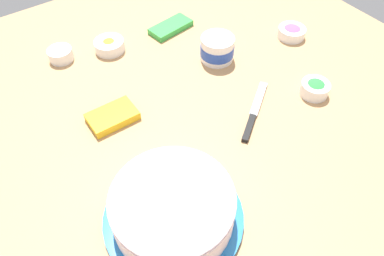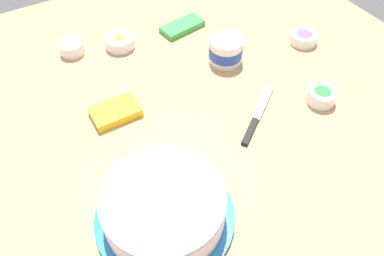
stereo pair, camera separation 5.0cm
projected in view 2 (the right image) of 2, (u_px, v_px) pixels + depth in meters
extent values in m
plane|color=tan|center=(203.00, 103.00, 1.05)|extent=(1.54, 1.54, 0.00)
cylinder|color=#1E6BB2|center=(165.00, 216.00, 0.81)|extent=(0.31, 0.31, 0.01)
cylinder|color=pink|center=(164.00, 208.00, 0.79)|extent=(0.25, 0.25, 0.06)
cylinder|color=white|center=(164.00, 207.00, 0.78)|extent=(0.27, 0.27, 0.07)
ellipsoid|color=white|center=(163.00, 196.00, 0.75)|extent=(0.27, 0.27, 0.04)
cylinder|color=white|center=(226.00, 50.00, 1.15)|extent=(0.10, 0.10, 0.08)
cylinder|color=#2347B2|center=(226.00, 51.00, 1.15)|extent=(0.11, 0.11, 0.04)
cylinder|color=white|center=(226.00, 41.00, 1.12)|extent=(0.09, 0.09, 0.01)
cube|color=silver|center=(263.00, 103.00, 1.04)|extent=(0.13, 0.10, 0.00)
cube|color=black|center=(250.00, 131.00, 0.97)|extent=(0.09, 0.07, 0.01)
cylinder|color=white|center=(72.00, 48.00, 1.19)|extent=(0.08, 0.08, 0.04)
cylinder|color=orange|center=(71.00, 48.00, 1.19)|extent=(0.06, 0.06, 0.01)
ellipsoid|color=orange|center=(71.00, 46.00, 1.18)|extent=(0.05, 0.05, 0.02)
cylinder|color=white|center=(321.00, 96.00, 1.04)|extent=(0.08, 0.08, 0.04)
cylinder|color=green|center=(322.00, 94.00, 1.04)|extent=(0.07, 0.07, 0.01)
ellipsoid|color=green|center=(322.00, 92.00, 1.03)|extent=(0.06, 0.06, 0.02)
cylinder|color=white|center=(303.00, 38.00, 1.23)|extent=(0.09, 0.09, 0.03)
cylinder|color=#B251C6|center=(304.00, 36.00, 1.22)|extent=(0.08, 0.08, 0.01)
ellipsoid|color=#B251C6|center=(304.00, 35.00, 1.22)|extent=(0.06, 0.06, 0.02)
cylinder|color=white|center=(120.00, 42.00, 1.21)|extent=(0.10, 0.10, 0.04)
cylinder|color=yellow|center=(120.00, 41.00, 1.21)|extent=(0.08, 0.08, 0.01)
ellipsoid|color=yellow|center=(119.00, 39.00, 1.20)|extent=(0.07, 0.07, 0.02)
cube|color=yellow|center=(115.00, 112.00, 1.01)|extent=(0.13, 0.09, 0.02)
cube|color=green|center=(182.00, 26.00, 1.28)|extent=(0.16, 0.09, 0.02)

